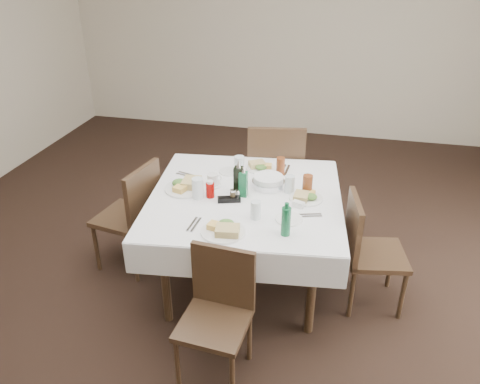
{
  "coord_description": "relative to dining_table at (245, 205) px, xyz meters",
  "views": [
    {
      "loc": [
        0.71,
        -2.7,
        2.36
      ],
      "look_at": [
        0.06,
        0.13,
        0.8
      ],
      "focal_mm": 35.0,
      "sensor_mm": 36.0,
      "label": 1
    }
  ],
  "objects": [
    {
      "name": "meal_north",
      "position": [
        0.02,
        0.46,
        0.1
      ],
      "size": [
        0.24,
        0.24,
        0.05
      ],
      "color": "white",
      "rests_on": "dining_table"
    },
    {
      "name": "cutlery_s",
      "position": [
        -0.23,
        -0.46,
        0.08
      ],
      "size": [
        0.05,
        0.18,
        0.01
      ],
      "color": "silver",
      "rests_on": "dining_table"
    },
    {
      "name": "chair_north",
      "position": [
        0.09,
        0.84,
        -0.1
      ],
      "size": [
        0.55,
        0.55,
        1.02
      ],
      "color": "black",
      "rests_on": "ground"
    },
    {
      "name": "sugar_caddy",
      "position": [
        0.39,
        -0.08,
        0.1
      ],
      "size": [
        0.09,
        0.07,
        0.04
      ],
      "color": "white",
      "rests_on": "dining_table"
    },
    {
      "name": "cutlery_n",
      "position": [
        0.22,
        0.46,
        0.08
      ],
      "size": [
        0.06,
        0.21,
        0.01
      ],
      "color": "silver",
      "rests_on": "dining_table"
    },
    {
      "name": "water_n",
      "position": [
        -0.12,
        0.34,
        0.15
      ],
      "size": [
        0.08,
        0.08,
        0.14
      ],
      "color": "silver",
      "rests_on": "dining_table"
    },
    {
      "name": "cutlery_w",
      "position": [
        -0.5,
        0.21,
        0.08
      ],
      "size": [
        0.21,
        0.1,
        0.01
      ],
      "color": "silver",
      "rests_on": "dining_table"
    },
    {
      "name": "iced_tea_a",
      "position": [
        0.19,
        0.4,
        0.15
      ],
      "size": [
        0.07,
        0.07,
        0.14
      ],
      "color": "brown",
      "rests_on": "dining_table"
    },
    {
      "name": "chair_west",
      "position": [
        -0.88,
        0.01,
        -0.17
      ],
      "size": [
        0.49,
        0.49,
        0.9
      ],
      "color": "black",
      "rests_on": "ground"
    },
    {
      "name": "green_bottle",
      "position": [
        0.35,
        -0.44,
        0.18
      ],
      "size": [
        0.06,
        0.06,
        0.22
      ],
      "color": "#166238",
      "rests_on": "dining_table"
    },
    {
      "name": "meal_west",
      "position": [
        -0.44,
        0.0,
        0.1
      ],
      "size": [
        0.3,
        0.3,
        0.07
      ],
      "color": "white",
      "rests_on": "dining_table"
    },
    {
      "name": "oil_cruet_green",
      "position": [
        -0.01,
        -0.01,
        0.18
      ],
      "size": [
        0.06,
        0.06,
        0.24
      ],
      "color": "#166238",
      "rests_on": "dining_table"
    },
    {
      "name": "side_plate_a",
      "position": [
        -0.2,
        0.34,
        0.08
      ],
      "size": [
        0.16,
        0.16,
        0.01
      ],
      "color": "white",
      "rests_on": "dining_table"
    },
    {
      "name": "cutlery_e",
      "position": [
        0.47,
        -0.19,
        0.08
      ],
      "size": [
        0.18,
        0.09,
        0.01
      ],
      "color": "silver",
      "rests_on": "dining_table"
    },
    {
      "name": "water_s",
      "position": [
        0.13,
        -0.29,
        0.14
      ],
      "size": [
        0.07,
        0.07,
        0.12
      ],
      "color": "silver",
      "rests_on": "dining_table"
    },
    {
      "name": "coffee_mug",
      "position": [
        -0.27,
        0.09,
        0.12
      ],
      "size": [
        0.13,
        0.13,
        0.09
      ],
      "color": "white",
      "rests_on": "dining_table"
    },
    {
      "name": "water_e",
      "position": [
        0.3,
        0.12,
        0.14
      ],
      "size": [
        0.07,
        0.07,
        0.13
      ],
      "color": "silver",
      "rests_on": "dining_table"
    },
    {
      "name": "room_shell",
      "position": [
        -0.09,
        -0.16,
        1.03
      ],
      "size": [
        6.04,
        7.04,
        2.8
      ],
      "color": "beige",
      "rests_on": "ground"
    },
    {
      "name": "oil_cruet_dark",
      "position": [
        -0.05,
        0.02,
        0.19
      ],
      "size": [
        0.06,
        0.06,
        0.26
      ],
      "color": "black",
      "rests_on": "dining_table"
    },
    {
      "name": "iced_tea_b",
      "position": [
        0.42,
        0.12,
        0.15
      ],
      "size": [
        0.07,
        0.07,
        0.15
      ],
      "color": "brown",
      "rests_on": "dining_table"
    },
    {
      "name": "ground_plane",
      "position": [
        -0.09,
        -0.16,
        -0.68
      ],
      "size": [
        7.0,
        7.0,
        0.0
      ],
      "primitive_type": "plane",
      "color": "black"
    },
    {
      "name": "ketchup_bottle",
      "position": [
        -0.24,
        -0.08,
        0.14
      ],
      "size": [
        0.06,
        0.06,
        0.13
      ],
      "color": "#930400",
      "rests_on": "dining_table"
    },
    {
      "name": "meal_east",
      "position": [
        0.42,
        0.04,
        0.1
      ],
      "size": [
        0.24,
        0.24,
        0.05
      ],
      "color": "white",
      "rests_on": "dining_table"
    },
    {
      "name": "sunglasses",
      "position": [
        -0.09,
        -0.11,
        0.1
      ],
      "size": [
        0.17,
        0.1,
        0.03
      ],
      "color": "black",
      "rests_on": "dining_table"
    },
    {
      "name": "chair_south",
      "position": [
        0.02,
        -0.83,
        -0.21
      ],
      "size": [
        0.42,
        0.42,
        0.82
      ],
      "color": "black",
      "rests_on": "ground"
    },
    {
      "name": "meal_south",
      "position": [
        -0.02,
        -0.5,
        0.1
      ],
      "size": [
        0.28,
        0.28,
        0.06
      ],
      "color": "white",
      "rests_on": "dining_table"
    },
    {
      "name": "dining_table",
      "position": [
        0.0,
        0.0,
        0.0
      ],
      "size": [
        1.49,
        1.49,
        0.76
      ],
      "color": "black",
      "rests_on": "ground"
    },
    {
      "name": "bread_basket",
      "position": [
        0.13,
        0.18,
        0.12
      ],
      "size": [
        0.24,
        0.24,
        0.08
      ],
      "color": "silver",
      "rests_on": "dining_table"
    },
    {
      "name": "water_w",
      "position": [
        -0.32,
        -0.11,
        0.15
      ],
      "size": [
        0.08,
        0.08,
        0.15
      ],
      "color": "silver",
      "rests_on": "dining_table"
    },
    {
      "name": "side_plate_b",
      "position": [
        0.35,
        -0.26,
        0.09
      ],
      "size": [
        0.18,
        0.18,
        0.01
      ],
      "color": "white",
      "rests_on": "dining_table"
    },
    {
      "name": "salt_shaker",
      "position": [
        -0.05,
        -0.06,
        0.11
      ],
      "size": [
        0.03,
        0.03,
        0.07
      ],
      "color": "white",
      "rests_on": "dining_table"
    },
    {
      "name": "pepper_shaker",
      "position": [
        -0.07,
        -0.09,
        0.12
      ],
      "size": [
        0.04,
        0.04,
        0.08
      ],
      "color": "#413420",
      "rests_on": "dining_table"
    },
    {
      "name": "chair_east",
      "position": [
        0.87,
        -0.04,
        -0.2
      ],
      "size": [
        0.47,
        0.47,
        0.85
      ],
      "color": "black",
      "rests_on": "ground"
    }
  ]
}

